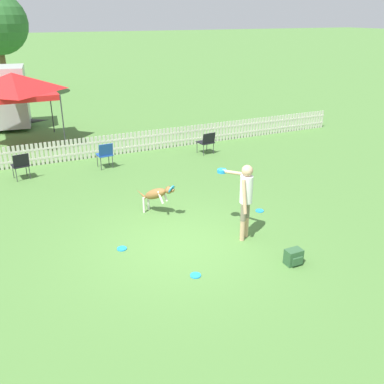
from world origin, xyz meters
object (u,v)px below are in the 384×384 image
at_px(handler_person, 245,193).
at_px(leaping_dog, 157,194).
at_px(folding_chair_center, 105,153).
at_px(frisbee_near_handler, 122,249).
at_px(folding_chair_blue_left, 207,141).
at_px(frisbee_near_dog, 260,211).
at_px(canopy_tent_main, 13,85).
at_px(backpack_on_grass, 294,257).
at_px(frisbee_midfield, 196,275).
at_px(folding_chair_green_right, 21,164).

bearing_deg(handler_person, leaping_dog, 90.20).
xyz_separation_m(leaping_dog, folding_chair_center, (-0.27, 4.01, -0.05)).
distance_m(frisbee_near_handler, folding_chair_blue_left, 7.15).
xyz_separation_m(handler_person, frisbee_near_dog, (1.14, 1.02, -1.10)).
bearing_deg(canopy_tent_main, folding_chair_blue_left, -34.60).
height_order(handler_person, backpack_on_grass, handler_person).
bearing_deg(canopy_tent_main, frisbee_midfield, -78.74).
relative_size(frisbee_near_dog, folding_chair_green_right, 0.25).
height_order(leaping_dog, frisbee_midfield, leaping_dog).
distance_m(folding_chair_blue_left, folding_chair_center, 3.72).
height_order(frisbee_near_handler, folding_chair_center, folding_chair_center).
distance_m(frisbee_near_handler, canopy_tent_main, 9.76).
bearing_deg(leaping_dog, folding_chair_blue_left, -164.08).
height_order(handler_person, folding_chair_blue_left, handler_person).
bearing_deg(frisbee_near_dog, frisbee_near_handler, -174.74).
xyz_separation_m(folding_chair_center, canopy_tent_main, (-2.25, 4.10, 1.77)).
bearing_deg(frisbee_near_dog, backpack_on_grass, -108.09).
xyz_separation_m(handler_person, leaping_dog, (-1.31, 1.98, -0.55)).
bearing_deg(frisbee_midfield, handler_person, 29.72).
bearing_deg(frisbee_near_dog, frisbee_midfield, -144.89).
relative_size(leaping_dog, backpack_on_grass, 3.07).
bearing_deg(folding_chair_blue_left, frisbee_midfield, 54.67).
xyz_separation_m(frisbee_near_handler, folding_chair_blue_left, (4.77, 5.30, 0.47)).
height_order(frisbee_midfield, canopy_tent_main, canopy_tent_main).
bearing_deg(canopy_tent_main, handler_person, -69.20).
relative_size(backpack_on_grass, folding_chair_green_right, 0.41).
bearing_deg(folding_chair_green_right, leaping_dog, 115.46).
bearing_deg(handler_person, frisbee_near_dog, 8.42).
bearing_deg(frisbee_midfield, canopy_tent_main, 101.26).
relative_size(handler_person, frisbee_midfield, 8.24).
bearing_deg(folding_chair_center, leaping_dog, 90.26).
xyz_separation_m(frisbee_near_dog, folding_chair_green_right, (-5.32, 5.05, 0.49)).
relative_size(handler_person, folding_chair_center, 2.04).
bearing_deg(frisbee_midfield, leaping_dog, 83.63).
bearing_deg(frisbee_near_handler, frisbee_midfield, -58.07).
xyz_separation_m(backpack_on_grass, folding_chair_green_right, (-4.53, 7.47, 0.34)).
bearing_deg(folding_chair_blue_left, handler_person, 63.65).
relative_size(handler_person, leaping_dog, 1.67).
height_order(backpack_on_grass, folding_chair_green_right, folding_chair_green_right).
height_order(frisbee_near_handler, canopy_tent_main, canopy_tent_main).
bearing_deg(folding_chair_green_right, frisbee_midfield, 100.38).
bearing_deg(folding_chair_center, folding_chair_blue_left, 176.12).
bearing_deg(folding_chair_green_right, backpack_on_grass, 111.72).
bearing_deg(folding_chair_center, folding_chair_green_right, -5.47).
distance_m(frisbee_near_handler, frisbee_near_dog, 3.80).
bearing_deg(folding_chair_blue_left, frisbee_near_dog, 72.01).
bearing_deg(backpack_on_grass, folding_chair_center, 104.74).
bearing_deg(frisbee_midfield, backpack_on_grass, -12.96).
distance_m(leaping_dog, frisbee_midfield, 2.99).
distance_m(handler_person, folding_chair_blue_left, 6.38).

